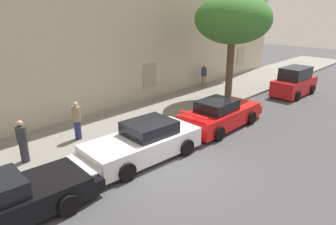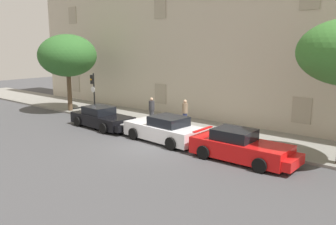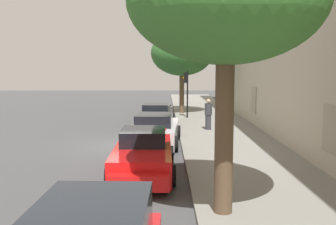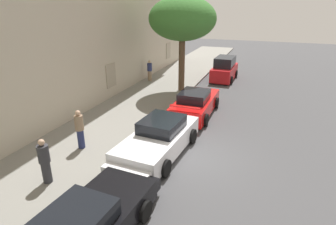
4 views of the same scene
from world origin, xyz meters
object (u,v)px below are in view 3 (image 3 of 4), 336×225
sportscar_yellow_flank (155,131)px  sportscar_white_middle (143,157)px  traffic_light (186,86)px  sportscar_red_lead (156,118)px  tree_midblock (226,2)px  tree_near_kerb (182,53)px  pedestrian_admiring (208,114)px  pedestrian_strolling (223,120)px

sportscar_yellow_flank → sportscar_white_middle: same height
sportscar_white_middle → traffic_light: traffic_light is taller
sportscar_red_lead → tree_midblock: bearing=7.8°
sportscar_yellow_flank → tree_near_kerb: tree_near_kerb is taller
sportscar_white_middle → tree_midblock: size_ratio=0.79×
sportscar_yellow_flank → tree_near_kerb: (-11.02, 1.66, 3.81)m
tree_near_kerb → tree_midblock: tree_midblock is taller
tree_near_kerb → tree_midblock: bearing=0.3°
tree_midblock → pedestrian_admiring: tree_midblock is taller
sportscar_white_middle → traffic_light: 13.75m
sportscar_white_middle → pedestrian_strolling: (-5.99, 3.47, 0.40)m
traffic_light → pedestrian_strolling: (7.50, 1.35, -1.22)m
sportscar_red_lead → traffic_light: traffic_light is taller
sportscar_yellow_flank → tree_midblock: (8.89, 1.78, 4.34)m
sportscar_red_lead → sportscar_yellow_flank: size_ratio=0.98×
sportscar_yellow_flank → traffic_light: size_ratio=1.69×
sportscar_red_lead → tree_midblock: tree_midblock is taller
pedestrian_admiring → tree_near_kerb: bearing=-171.9°
traffic_light → pedestrian_strolling: traffic_light is taller
sportscar_red_lead → pedestrian_strolling: size_ratio=2.98×
tree_near_kerb → pedestrian_admiring: bearing=8.1°
pedestrian_strolling → tree_near_kerb: bearing=-171.6°
sportscar_yellow_flank → traffic_light: (-8.28, 1.83, 1.62)m
sportscar_yellow_flank → traffic_light: traffic_light is taller
tree_midblock → pedestrian_admiring: (-12.17, 0.98, -3.99)m
sportscar_white_middle → traffic_light: bearing=171.0°
sportscar_red_lead → pedestrian_admiring: size_ratio=3.10×
sportscar_white_middle → sportscar_yellow_flank: bearing=176.8°
sportscar_white_middle → sportscar_red_lead: bearing=179.0°
tree_midblock → sportscar_white_middle: bearing=-150.6°
pedestrian_admiring → sportscar_yellow_flank: bearing=-40.1°
sportscar_yellow_flank → tree_near_kerb: bearing=171.4°
tree_midblock → traffic_light: size_ratio=2.04×
tree_near_kerb → pedestrian_strolling: tree_near_kerb is taller
sportscar_white_middle → pedestrian_admiring: (-8.48, 3.05, 0.35)m
sportscar_white_middle → pedestrian_strolling: bearing=149.9°
pedestrian_strolling → pedestrian_admiring: bearing=-170.4°
sportscar_yellow_flank → tree_midblock: tree_midblock is taller
pedestrian_strolling → sportscar_yellow_flank: bearing=-76.2°
traffic_light → pedestrian_admiring: traffic_light is taller
sportscar_white_middle → pedestrian_strolling: pedestrian_strolling is taller
sportscar_red_lead → traffic_light: size_ratio=1.66×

